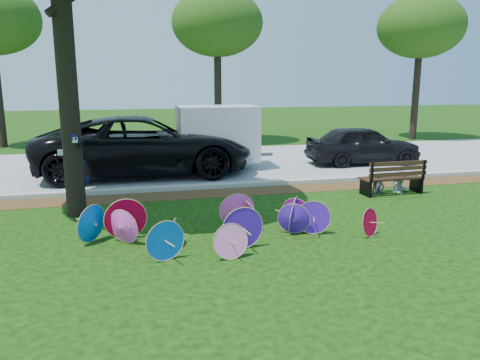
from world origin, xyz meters
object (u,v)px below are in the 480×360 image
at_px(person_right, 402,171).
at_px(black_van, 145,146).
at_px(parasol_pile, 222,221).
at_px(person_left, 379,175).
at_px(park_bench, 391,177).
at_px(dark_pickup, 363,145).
at_px(cargo_trailer, 218,133).

bearing_deg(person_right, black_van, 145.14).
bearing_deg(parasol_pile, person_left, 28.86).
height_order(parasol_pile, park_bench, park_bench).
relative_size(dark_pickup, person_left, 4.05).
distance_m(cargo_trailer, person_left, 6.06).
height_order(person_left, person_right, person_right).
xyz_separation_m(cargo_trailer, person_right, (4.32, -4.80, -0.66)).
distance_m(cargo_trailer, park_bench, 6.32).
height_order(parasol_pile, person_left, person_left).
bearing_deg(dark_pickup, person_left, 159.29).
distance_m(black_van, cargo_trailer, 2.64).
bearing_deg(person_left, black_van, 152.91).
height_order(black_van, cargo_trailer, cargo_trailer).
bearing_deg(cargo_trailer, black_van, -166.09).
relative_size(cargo_trailer, person_left, 2.62).
bearing_deg(park_bench, person_left, 169.30).
distance_m(parasol_pile, park_bench, 5.97).
height_order(black_van, dark_pickup, black_van).
relative_size(dark_pickup, person_right, 3.51).
distance_m(black_van, dark_pickup, 8.06).
relative_size(person_left, person_right, 0.87).
height_order(dark_pickup, person_left, dark_pickup).
bearing_deg(dark_pickup, black_van, 93.56).
xyz_separation_m(cargo_trailer, person_left, (3.62, -4.80, -0.74)).
bearing_deg(parasol_pile, black_van, 99.90).
distance_m(dark_pickup, park_bench, 4.76).
height_order(cargo_trailer, park_bench, cargo_trailer).
height_order(parasol_pile, cargo_trailer, cargo_trailer).
relative_size(cargo_trailer, person_right, 2.27).
distance_m(person_left, person_right, 0.70).
bearing_deg(black_van, parasol_pile, -169.89).
bearing_deg(person_left, park_bench, -0.88).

